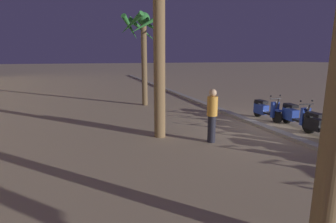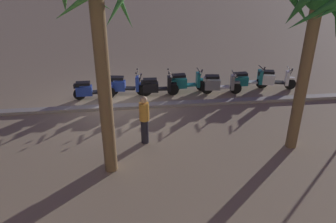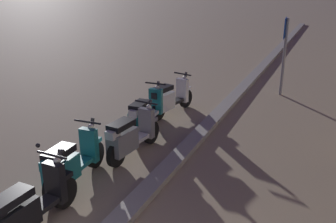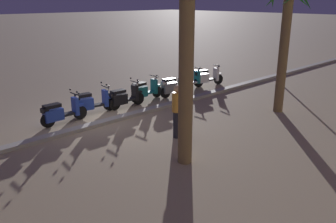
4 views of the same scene
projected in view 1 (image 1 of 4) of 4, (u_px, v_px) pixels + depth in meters
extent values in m
plane|color=#9E896B|center=(269.00, 127.00, 10.52)|extent=(200.00, 200.00, 0.00)
cube|color=gray|center=(262.00, 126.00, 10.41)|extent=(60.00, 0.36, 0.12)
cylinder|color=black|center=(309.00, 126.00, 9.57)|extent=(0.52, 0.11, 0.52)
cube|color=black|center=(324.00, 130.00, 8.94)|extent=(0.61, 0.30, 0.08)
cube|color=black|center=(314.00, 124.00, 9.34)|extent=(0.69, 0.34, 0.42)
cube|color=black|center=(315.00, 115.00, 9.28)|extent=(0.61, 0.32, 0.12)
cube|color=black|center=(335.00, 126.00, 8.54)|extent=(0.15, 0.34, 0.66)
cube|color=black|center=(308.00, 116.00, 9.57)|extent=(0.25, 0.21, 0.16)
sphere|color=black|center=(331.00, 108.00, 8.37)|extent=(0.07, 0.07, 0.07)
cylinder|color=black|center=(308.00, 125.00, 9.76)|extent=(0.53, 0.17, 0.52)
cylinder|color=black|center=(287.00, 117.00, 11.00)|extent=(0.53, 0.17, 0.52)
cube|color=black|center=(297.00, 120.00, 10.32)|extent=(0.63, 0.36, 0.08)
cube|color=#233D9E|center=(290.00, 114.00, 10.75)|extent=(0.72, 0.42, 0.45)
cube|color=black|center=(291.00, 106.00, 10.70)|extent=(0.64, 0.38, 0.12)
cube|color=#233D9E|center=(305.00, 116.00, 9.87)|extent=(0.19, 0.36, 0.66)
cube|color=#233D9E|center=(308.00, 118.00, 9.70)|extent=(0.34, 0.20, 0.08)
cylinder|color=#333338|center=(307.00, 113.00, 9.77)|extent=(0.29, 0.11, 0.69)
cylinder|color=black|center=(307.00, 104.00, 9.78)|extent=(0.12, 0.56, 0.04)
sphere|color=white|center=(308.00, 108.00, 9.71)|extent=(0.12, 0.12, 0.12)
cube|color=black|center=(286.00, 107.00, 10.99)|extent=(0.27, 0.23, 0.16)
sphere|color=black|center=(312.00, 101.00, 9.81)|extent=(0.07, 0.07, 0.07)
sphere|color=black|center=(301.00, 101.00, 9.73)|extent=(0.07, 0.07, 0.07)
cylinder|color=black|center=(277.00, 117.00, 11.04)|extent=(0.52, 0.11, 0.52)
cylinder|color=black|center=(258.00, 111.00, 12.22)|extent=(0.52, 0.11, 0.52)
cube|color=black|center=(268.00, 113.00, 11.57)|extent=(0.60, 0.29, 0.08)
cube|color=#233D9E|center=(261.00, 109.00, 11.99)|extent=(0.68, 0.33, 0.42)
cube|color=black|center=(261.00, 102.00, 11.94)|extent=(0.60, 0.31, 0.12)
cube|color=#233D9E|center=(275.00, 110.00, 11.15)|extent=(0.14, 0.34, 0.66)
cube|color=#233D9E|center=(278.00, 110.00, 10.98)|extent=(0.32, 0.16, 0.08)
cylinder|color=#333338|center=(276.00, 106.00, 11.04)|extent=(0.28, 0.07, 0.69)
cylinder|color=black|center=(276.00, 99.00, 11.05)|extent=(0.05, 0.56, 0.04)
sphere|color=white|center=(277.00, 102.00, 10.99)|extent=(0.12, 0.12, 0.12)
cube|color=black|center=(257.00, 103.00, 12.22)|extent=(0.24, 0.20, 0.16)
sphere|color=black|center=(280.00, 95.00, 11.12)|extent=(0.07, 0.07, 0.07)
sphere|color=black|center=(271.00, 96.00, 10.97)|extent=(0.07, 0.07, 0.07)
cylinder|color=brown|center=(159.00, 56.00, 8.70)|extent=(0.39, 0.39, 5.56)
cylinder|color=brown|center=(144.00, 63.00, 14.73)|extent=(0.31, 0.31, 4.76)
sphere|color=#286B2D|center=(143.00, 19.00, 14.24)|extent=(0.69, 0.69, 0.69)
cone|color=#286B2D|center=(142.00, 30.00, 15.06)|extent=(0.49, 1.68, 1.45)
cone|color=#286B2D|center=(130.00, 28.00, 14.57)|extent=(1.57, 1.26, 1.33)
cone|color=#286B2D|center=(131.00, 24.00, 13.70)|extent=(1.76, 1.12, 1.13)
cone|color=#286B2D|center=(146.00, 24.00, 13.52)|extent=(0.41, 1.83, 1.19)
cone|color=#286B2D|center=(159.00, 25.00, 14.18)|extent=(1.75, 1.10, 1.15)
cone|color=#286B2D|center=(153.00, 27.00, 15.01)|extent=(1.58, 1.37, 1.19)
cylinder|color=black|center=(212.00, 129.00, 8.58)|extent=(0.26, 0.26, 0.89)
cylinder|color=gold|center=(212.00, 106.00, 8.42)|extent=(0.34, 0.34, 0.63)
sphere|color=tan|center=(213.00, 93.00, 8.33)|extent=(0.24, 0.24, 0.24)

